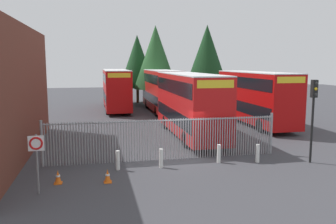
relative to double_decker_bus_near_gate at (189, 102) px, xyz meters
The scene contains 17 objects.
ground_plane 3.85m from the double_decker_bus_near_gate, 128.79° to the left, with size 100.00×100.00×0.00m, color #3D3D42.
palisade_fence 6.49m from the double_decker_bus_near_gate, 117.26° to the right, with size 12.54×0.14×2.35m.
double_decker_bus_near_gate is the anchor object (origin of this frame).
double_decker_bus_behind_fence_left 7.54m from the double_decker_bus_near_gate, 27.56° to the left, with size 2.54×10.81×4.42m.
double_decker_bus_behind_fence_right 12.82m from the double_decker_bus_near_gate, 87.99° to the left, with size 2.54×10.81×4.42m.
double_decker_bus_far_back 15.61m from the double_decker_bus_near_gate, 105.52° to the left, with size 2.54×10.81×4.42m.
bollard_near_left 9.09m from the double_decker_bus_near_gate, 128.11° to the right, with size 0.20×0.20×0.95m, color silver.
bollard_center_front 8.06m from the double_decker_bus_near_gate, 115.47° to the right, with size 0.20×0.20×0.95m, color silver.
bollard_near_right 7.07m from the double_decker_bus_near_gate, 92.16° to the right, with size 0.20×0.20×0.95m, color silver.
bollard_far_right 7.62m from the double_decker_bus_near_gate, 76.30° to the right, with size 0.20×0.20×0.95m, color silver.
traffic_cone_by_gate 11.90m from the double_decker_bus_near_gate, 133.98° to the right, with size 0.34×0.34×0.59m.
traffic_cone_mid_forecourt 10.81m from the double_decker_bus_near_gate, 124.72° to the right, with size 0.34×0.34×0.59m.
speed_limit_sign_post 12.95m from the double_decker_bus_near_gate, 132.67° to the right, with size 0.60×0.14×2.40m.
traffic_light_kerbside 8.97m from the double_decker_bus_near_gate, 60.48° to the right, with size 0.28×0.33×4.30m.
tree_tall_back 18.37m from the double_decker_bus_near_gate, 87.58° to the left, with size 5.25×5.25×9.57m.
tree_short_side 19.84m from the double_decker_bus_near_gate, 68.29° to the left, with size 5.00×5.00×9.79m.
tree_mid_row 21.81m from the double_decker_bus_near_gate, 92.66° to the left, with size 4.68×4.68×8.72m.
Camera 1 is at (-4.60, -17.82, 5.13)m, focal length 37.28 mm.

